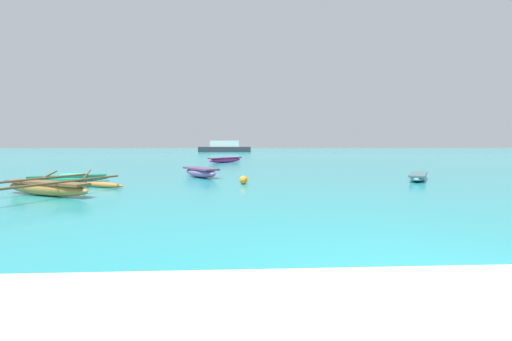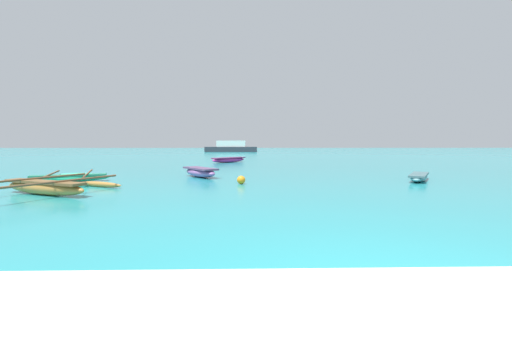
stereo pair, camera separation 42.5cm
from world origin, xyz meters
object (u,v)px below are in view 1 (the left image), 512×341
Objects in this scene: moored_boat_1 at (418,176)px; distant_ferry at (225,147)px; mooring_buoy_0 at (243,180)px; moored_boat_3 at (68,178)px; moored_boat_2 at (225,160)px; moored_boat_4 at (47,188)px; moored_boat_0 at (201,172)px.

moored_boat_1 is 50.10m from distant_ferry.
mooring_buoy_0 is at bearing -86.82° from distant_ferry.
distant_ferry is (4.37, 49.07, 0.69)m from moored_boat_3.
mooring_buoy_0 is at bearing -27.55° from moored_boat_3.
moored_boat_1 is 7.65m from mooring_buoy_0.
distant_ferry is at bearing 93.18° from mooring_buoy_0.
moored_boat_3 is 7.21m from mooring_buoy_0.
moored_boat_1 is 0.79× the size of moored_boat_2.
distant_ferry is at bearing 112.27° from moored_boat_4.
moored_boat_4 is (-4.08, -5.45, -0.02)m from moored_boat_0.
moored_boat_1 is 16.82m from moored_boat_2.
moored_boat_0 is 0.94× the size of moored_boat_1.
moored_boat_0 is 5.49m from moored_boat_3.
mooring_buoy_0 is at bearing 0.35° from moored_boat_0.
moored_boat_0 is at bearing 79.01° from moored_boat_4.
moored_boat_4 is (-4.75, -17.94, -0.01)m from moored_boat_2.
distant_ferry is at bearing 64.92° from moored_boat_3.
moored_boat_4 is 6.62m from mooring_buoy_0.
moored_boat_4 reaches higher than moored_boat_3.
moored_boat_4 reaches higher than moored_boat_0.
moored_boat_2 is at bearing -87.57° from distant_ferry.
moored_boat_1 is 14.73m from moored_boat_3.
moored_boat_1 is (9.56, -1.79, -0.08)m from moored_boat_0.
moored_boat_2 is 10.07× the size of mooring_buoy_0.
moored_boat_0 is at bearing -0.29° from moored_boat_3.
moored_boat_3 is 14.72× the size of mooring_buoy_0.
moored_boat_1 is 14.13m from moored_boat_4.
distant_ferry is (-1.47, 34.73, 0.62)m from moored_boat_2.
moored_boat_1 is at bearing 44.52° from moored_boat_0.
moored_boat_3 is at bearing 121.61° from moored_boat_1.
moored_boat_0 is at bearing -89.03° from distant_ferry.
moored_boat_3 is at bearing -105.19° from moored_boat_0.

